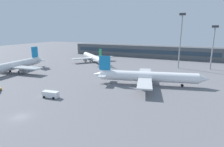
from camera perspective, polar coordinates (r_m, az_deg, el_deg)
The scene contains 8 objects.
ground_plane at distance 81.19m, azimuth -4.43°, elevation -1.60°, with size 400.00×400.00×0.00m, color slate.
terminal_building at distance 148.90m, azimuth 9.39°, elevation 6.88°, with size 114.46×12.13×9.00m.
airplane_near at distance 102.43m, azimuth -29.13°, elevation 1.90°, with size 32.82×46.85×11.58m.
airplane_mid at distance 72.25m, azimuth 11.21°, elevation -0.97°, with size 43.81×31.05×10.97m.
airplane_far at distance 124.70m, azimuth -6.06°, elevation 5.05°, with size 31.72×29.37×9.89m.
service_van_white at distance 61.55m, azimuth -18.50°, elevation -6.14°, with size 5.39×2.78×2.08m.
floodlight_tower_west at distance 111.51m, azimuth 28.84°, elevation 7.97°, with size 3.20×0.80×23.21m.
floodlight_tower_east at distance 107.57m, azimuth 20.50°, elevation 10.38°, with size 3.20×0.80×29.55m.
Camera 1 is at (37.70, -28.79, 20.96)m, focal length 29.50 mm.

